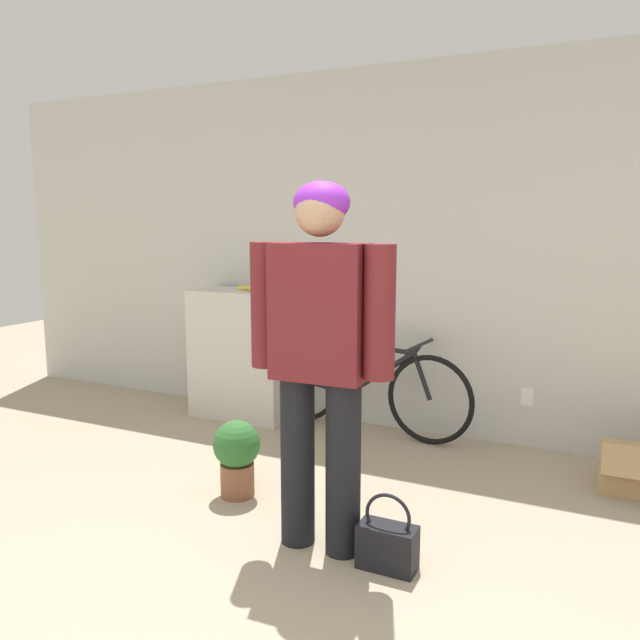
{
  "coord_description": "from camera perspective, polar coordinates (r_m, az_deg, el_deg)",
  "views": [
    {
      "loc": [
        1.04,
        -1.47,
        1.52
      ],
      "look_at": [
        -0.14,
        1.01,
        1.08
      ],
      "focal_mm": 35.0,
      "sensor_mm": 36.0,
      "label": 1
    }
  ],
  "objects": [
    {
      "name": "wall_back",
      "position": [
        4.43,
        11.97,
        5.98
      ],
      "size": [
        8.0,
        0.07,
        2.6
      ],
      "color": "silver",
      "rests_on": "ground_plane"
    },
    {
      "name": "side_shelf",
      "position": [
        4.91,
        -7.04,
        -3.06
      ],
      "size": [
        0.78,
        0.42,
        1.0
      ],
      "color": "beige",
      "rests_on": "ground_plane"
    },
    {
      "name": "person",
      "position": [
        2.8,
        0.01,
        -2.1
      ],
      "size": [
        0.7,
        0.25,
        1.69
      ],
      "rotation": [
        0.0,
        0.0,
        0.05
      ],
      "color": "black",
      "rests_on": "ground_plane"
    },
    {
      "name": "bicycle",
      "position": [
        4.55,
        3.9,
        -5.99
      ],
      "size": [
        1.65,
        0.46,
        0.7
      ],
      "rotation": [
        0.0,
        0.0,
        -0.1
      ],
      "color": "black",
      "rests_on": "ground_plane"
    },
    {
      "name": "banana",
      "position": [
        4.76,
        -6.06,
        2.88
      ],
      "size": [
        0.33,
        0.09,
        0.04
      ],
      "color": "#EAD64C",
      "rests_on": "side_shelf"
    },
    {
      "name": "handbag",
      "position": [
        2.93,
        6.18,
        -19.71
      ],
      "size": [
        0.26,
        0.13,
        0.35
      ],
      "color": "black",
      "rests_on": "ground_plane"
    },
    {
      "name": "potted_plant",
      "position": [
        3.56,
        -7.61,
        -12.01
      ],
      "size": [
        0.26,
        0.26,
        0.43
      ],
      "color": "brown",
      "rests_on": "ground_plane"
    }
  ]
}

